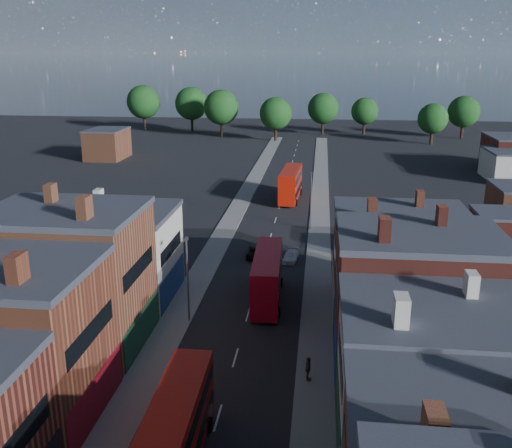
% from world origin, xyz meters
% --- Properties ---
extents(pavement_west, '(3.00, 200.00, 0.12)m').
position_xyz_m(pavement_west, '(-6.50, 50.00, 0.06)').
color(pavement_west, gray).
rests_on(pavement_west, ground).
extents(pavement_east, '(3.00, 200.00, 0.12)m').
position_xyz_m(pavement_east, '(6.50, 50.00, 0.06)').
color(pavement_east, gray).
rests_on(pavement_east, ground).
extents(lamp_post_2, '(0.25, 0.70, 8.12)m').
position_xyz_m(lamp_post_2, '(-5.20, 30.00, 4.70)').
color(lamp_post_2, slate).
rests_on(lamp_post_2, ground).
extents(lamp_post_3, '(0.25, 0.70, 8.12)m').
position_xyz_m(lamp_post_3, '(5.20, 60.00, 4.70)').
color(lamp_post_3, slate).
rests_on(lamp_post_3, ground).
extents(bus_0, '(3.01, 11.23, 4.83)m').
position_xyz_m(bus_0, '(-1.50, 10.90, 2.61)').
color(bus_0, '#A61309').
rests_on(bus_0, ground).
extents(bus_1, '(3.21, 11.40, 4.88)m').
position_xyz_m(bus_1, '(1.50, 35.39, 2.63)').
color(bus_1, '#A40919').
rests_on(bus_1, ground).
extents(bus_2, '(3.54, 12.19, 5.21)m').
position_xyz_m(bus_2, '(1.50, 76.51, 2.81)').
color(bus_2, red).
rests_on(bus_2, ground).
extents(car_2, '(1.98, 4.17, 1.15)m').
position_xyz_m(car_2, '(-1.20, 47.92, 0.57)').
color(car_2, black).
rests_on(car_2, ground).
extents(car_3, '(1.99, 4.03, 1.13)m').
position_xyz_m(car_3, '(3.21, 47.08, 0.56)').
color(car_3, white).
rests_on(car_3, ground).
extents(ped_3, '(0.55, 1.13, 1.90)m').
position_xyz_m(ped_3, '(5.95, 21.19, 1.07)').
color(ped_3, '#524E46').
rests_on(ped_3, pavement_east).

